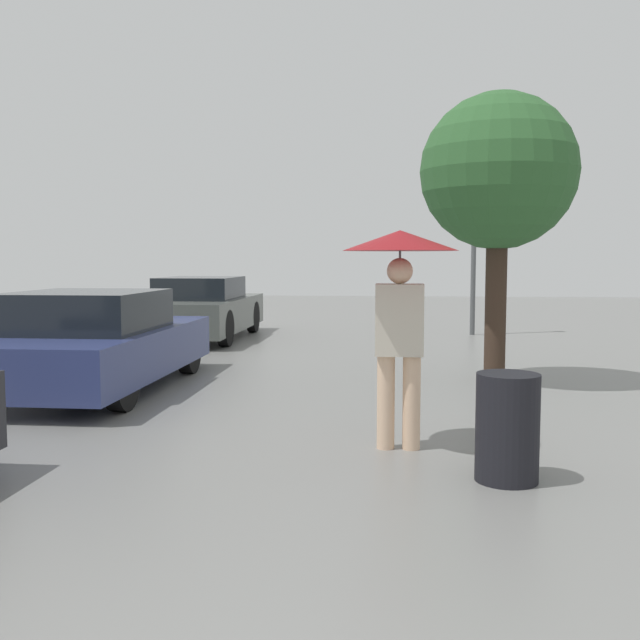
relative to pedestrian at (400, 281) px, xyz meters
The scene contains 6 objects.
pedestrian is the anchor object (origin of this frame).
parked_car_middle 4.54m from the pedestrian, 147.13° to the left, with size 1.86×4.05×1.22m.
parked_car_farthest 8.98m from the pedestrian, 115.68° to the left, with size 1.70×4.18×1.25m.
tree 3.82m from the pedestrian, 69.37° to the left, with size 1.99×1.99×3.72m.
street_lamp 9.59m from the pedestrian, 80.06° to the left, with size 0.27×0.27×4.56m.
trash_bin 1.52m from the pedestrian, 46.03° to the right, with size 0.46×0.46×0.79m.
Camera 1 is at (0.48, -0.84, 1.62)m, focal length 40.00 mm.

